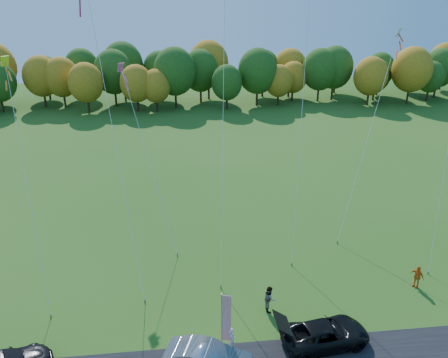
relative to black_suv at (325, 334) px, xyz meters
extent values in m
plane|color=#235215|center=(-4.79, 1.57, -0.68)|extent=(160.00, 160.00, 0.00)
imported|color=black|center=(0.00, 0.00, 0.00)|extent=(5.17, 2.92, 1.36)
imported|color=silver|center=(-5.22, -0.02, 0.13)|extent=(0.46, 0.64, 1.62)
imported|color=gray|center=(-2.48, 3.17, 0.15)|extent=(0.66, 0.83, 1.67)
imported|color=orange|center=(7.68, 4.35, 0.11)|extent=(0.80, 1.00, 1.59)
cylinder|color=#999999|center=(-5.75, -0.02, 1.27)|extent=(0.06, 0.06, 3.90)
cube|color=red|center=(-5.51, -0.07, 1.66)|extent=(0.48, 0.14, 2.93)
cube|color=navy|center=(-5.51, -0.04, 2.74)|extent=(0.48, 0.13, 0.76)
cylinder|color=#4C3F33|center=(-10.14, 4.67, -0.58)|extent=(0.08, 0.08, 0.20)
cylinder|color=#4C3F33|center=(0.11, 7.63, -0.58)|extent=(0.08, 0.08, 0.20)
cylinder|color=#4C3F33|center=(-5.21, 5.59, -0.58)|extent=(0.08, 0.08, 0.20)
cylinder|color=#4C3F33|center=(9.27, 5.55, -0.58)|extent=(0.08, 0.08, 0.20)
cylinder|color=#4C3F33|center=(-15.69, 3.88, -0.58)|extent=(0.08, 0.08, 0.20)
cube|color=#F8FF1A|center=(-17.64, 9.77, 13.61)|extent=(1.01, 1.01, 1.19)
cylinder|color=#4C3F33|center=(4.41, 10.18, -0.58)|extent=(0.08, 0.08, 0.20)
cube|color=white|center=(9.35, 15.02, 14.60)|extent=(1.29, 1.29, 1.53)
cylinder|color=#4C3F33|center=(-8.02, 9.77, -0.58)|extent=(0.08, 0.08, 0.20)
cube|color=#DF4A7E|center=(-11.74, 16.68, 12.10)|extent=(1.16, 1.16, 1.37)
camera|label=1|loc=(-7.63, -18.05, 17.30)|focal=35.00mm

